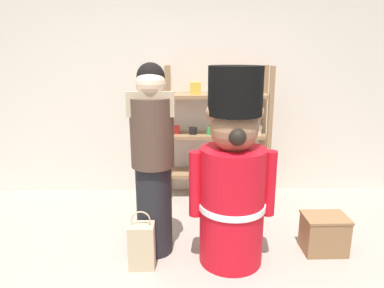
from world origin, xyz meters
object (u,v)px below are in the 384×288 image
at_px(merchandise_shelf, 218,133).
at_px(person_shopper, 153,159).
at_px(display_crate, 324,234).
at_px(teddy_bear_guard, 233,178).
at_px(shopping_bag, 142,245).

distance_m(merchandise_shelf, person_shopper, 1.42).
bearing_deg(display_crate, teddy_bear_guard, -172.72).
relative_size(merchandise_shelf, shopping_bag, 3.16).
bearing_deg(shopping_bag, teddy_bear_guard, 6.56).
bearing_deg(person_shopper, shopping_bag, -109.99).
xyz_separation_m(person_shopper, display_crate, (1.49, -0.05, -0.69)).
relative_size(teddy_bear_guard, display_crate, 4.29).
distance_m(person_shopper, shopping_bag, 0.71).
relative_size(person_shopper, shopping_bag, 3.29).
distance_m(person_shopper, display_crate, 1.64).
xyz_separation_m(merchandise_shelf, person_shopper, (-0.67, -1.25, 0.07)).
height_order(teddy_bear_guard, person_shopper, person_shopper).
relative_size(teddy_bear_guard, person_shopper, 0.99).
relative_size(teddy_bear_guard, shopping_bag, 3.25).
distance_m(merchandise_shelf, shopping_bag, 1.78).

